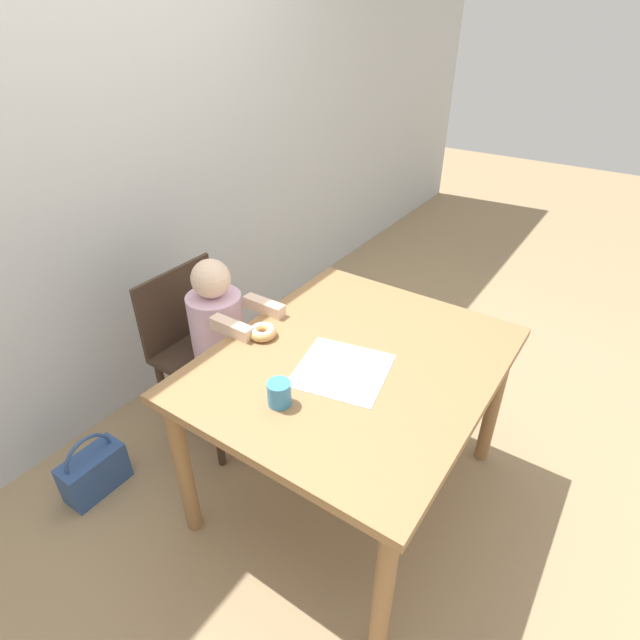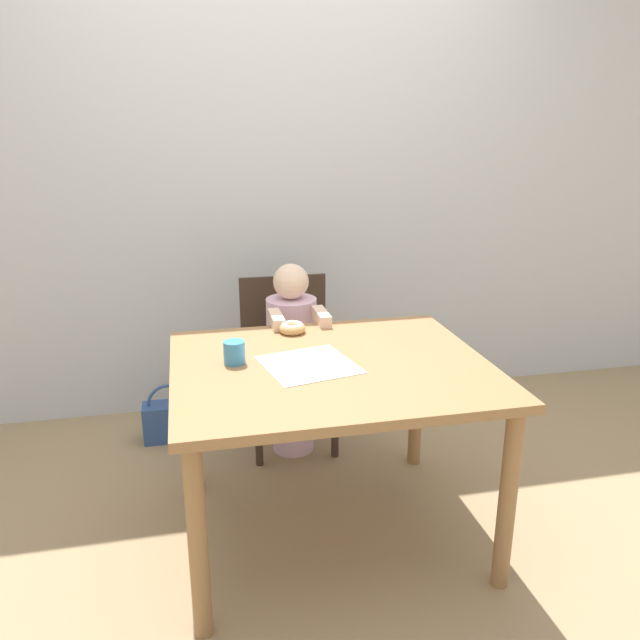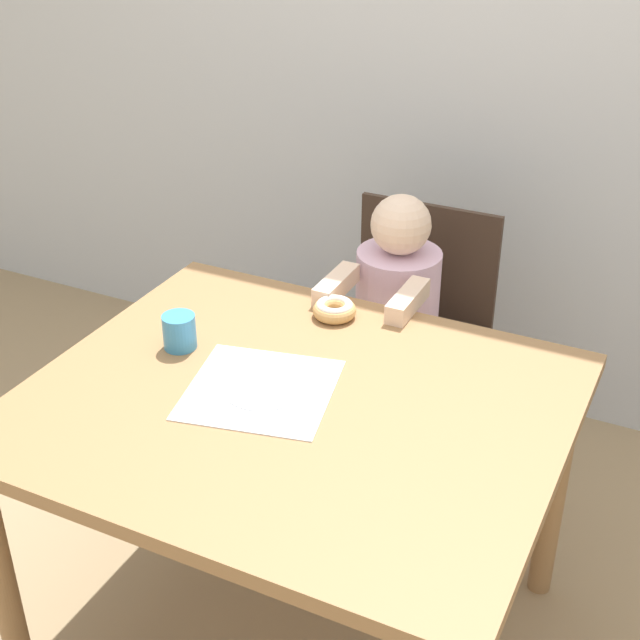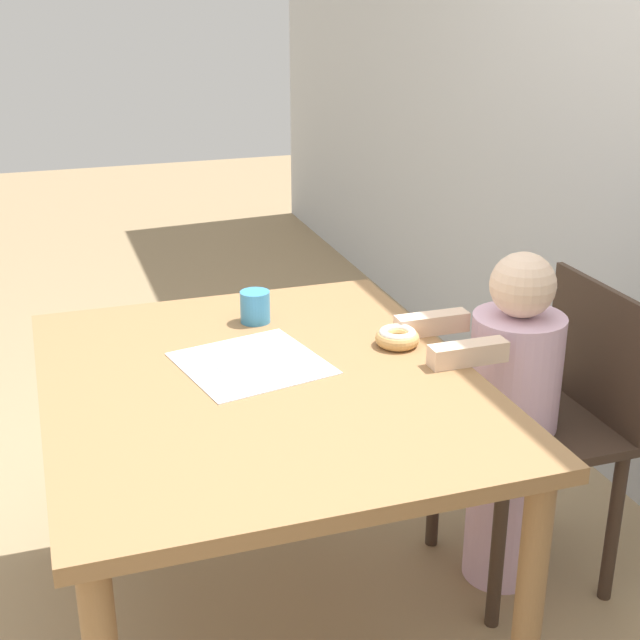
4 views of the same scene
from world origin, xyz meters
The scene contains 10 objects.
ground_plane centered at (0.00, 0.00, 0.00)m, with size 12.00×12.00×0.00m, color #997F5B.
wall_back centered at (0.00, 1.29, 1.25)m, with size 8.00×0.05×2.50m.
dining_table centered at (0.00, 0.00, 0.62)m, with size 1.14×0.96×0.71m.
chair centered at (-0.03, 0.78, 0.45)m, with size 0.43×0.40×0.82m.
child_figure centered at (-0.03, 0.67, 0.47)m, with size 0.25×0.40×0.93m.
donut centered at (-0.08, 0.37, 0.73)m, with size 0.11×0.11×0.04m.
napkin centered at (-0.08, 0.00, 0.71)m, with size 0.37×0.37×0.00m.
handbag centered at (-0.62, 0.90, 0.11)m, with size 0.27×0.13×0.30m.
cup centered at (-0.34, 0.08, 0.75)m, with size 0.08×0.08×0.08m.
plate centered at (-0.08, 0.01, 0.71)m, with size 0.18×0.18×0.01m.
Camera 3 is at (0.74, -1.39, 1.79)m, focal length 50.00 mm.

